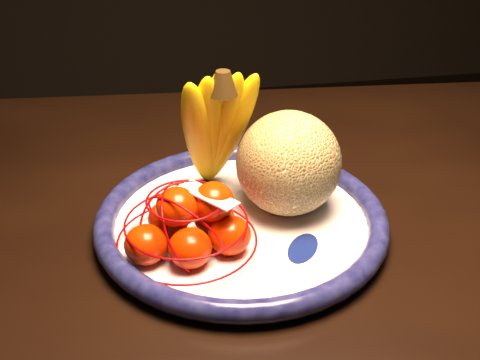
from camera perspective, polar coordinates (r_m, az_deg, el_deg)
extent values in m
cube|color=black|center=(0.84, -14.37, -5.26)|extent=(1.58, 1.02, 0.04)
cylinder|color=black|center=(1.47, 17.49, -6.93)|extent=(0.06, 0.06, 0.72)
cylinder|color=white|center=(0.79, 0.13, -4.27)|extent=(0.35, 0.35, 0.01)
torus|color=#090A35|center=(0.79, 0.13, -3.59)|extent=(0.38, 0.38, 0.03)
cylinder|color=white|center=(0.79, 0.13, -4.55)|extent=(0.17, 0.17, 0.01)
ellipsoid|color=navy|center=(0.74, 5.98, -6.44)|extent=(0.12, 0.14, 0.00)
ellipsoid|color=navy|center=(0.86, -3.00, -0.67)|extent=(0.13, 0.12, 0.00)
ellipsoid|color=navy|center=(0.78, -7.93, -4.54)|extent=(0.12, 0.10, 0.00)
sphere|color=olive|center=(0.78, 4.62, 1.60)|extent=(0.14, 0.14, 0.14)
ellipsoid|color=yellow|center=(0.79, -3.83, 4.76)|extent=(0.08, 0.13, 0.20)
ellipsoid|color=yellow|center=(0.80, -3.07, 4.97)|extent=(0.05, 0.12, 0.20)
ellipsoid|color=yellow|center=(0.80, -2.49, 5.23)|extent=(0.06, 0.11, 0.20)
ellipsoid|color=yellow|center=(0.80, -1.77, 5.18)|extent=(0.09, 0.12, 0.20)
ellipsoid|color=yellow|center=(0.80, -1.01, 5.22)|extent=(0.11, 0.12, 0.20)
cone|color=black|center=(0.76, -2.58, 11.30)|extent=(0.04, 0.04, 0.03)
ellipsoid|color=red|center=(0.71, -8.90, -6.07)|extent=(0.05, 0.05, 0.05)
ellipsoid|color=red|center=(0.70, -4.76, -6.45)|extent=(0.05, 0.05, 0.05)
ellipsoid|color=red|center=(0.72, -0.98, -5.24)|extent=(0.05, 0.05, 0.05)
ellipsoid|color=red|center=(0.75, -6.80, -3.71)|extent=(0.05, 0.05, 0.05)
ellipsoid|color=red|center=(0.75, -2.52, -3.42)|extent=(0.05, 0.05, 0.05)
ellipsoid|color=red|center=(0.71, -5.96, -2.55)|extent=(0.05, 0.05, 0.05)
ellipsoid|color=red|center=(0.72, -2.56, -2.06)|extent=(0.05, 0.05, 0.05)
torus|color=#B00205|center=(0.74, -5.03, -5.65)|extent=(0.19, 0.19, 0.00)
torus|color=#B00205|center=(0.72, -5.12, -3.98)|extent=(0.17, 0.17, 0.00)
torus|color=#B00205|center=(0.70, -5.24, -1.89)|extent=(0.10, 0.10, 0.00)
torus|color=#B00205|center=(0.73, -5.09, -4.61)|extent=(0.12, 0.08, 0.11)
torus|color=#B00205|center=(0.73, -5.09, -4.61)|extent=(0.08, 0.12, 0.11)
torus|color=#B00205|center=(0.73, -5.09, -4.61)|extent=(0.12, 0.12, 0.11)
cube|color=white|center=(0.70, -2.99, -1.43)|extent=(0.07, 0.07, 0.01)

